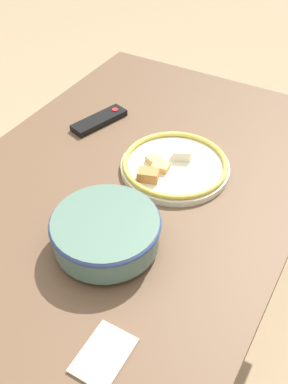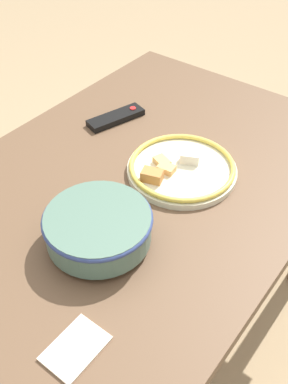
{
  "view_description": "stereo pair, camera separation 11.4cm",
  "coord_description": "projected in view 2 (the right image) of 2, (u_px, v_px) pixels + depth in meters",
  "views": [
    {
      "loc": [
        -0.79,
        -0.5,
        1.58
      ],
      "look_at": [
        -0.05,
        -0.08,
        0.81
      ],
      "focal_mm": 42.0,
      "sensor_mm": 36.0,
      "label": 1
    },
    {
      "loc": [
        -0.72,
        -0.59,
        1.58
      ],
      "look_at": [
        -0.05,
        -0.08,
        0.81
      ],
      "focal_mm": 42.0,
      "sensor_mm": 36.0,
      "label": 2
    }
  ],
  "objects": [
    {
      "name": "ground_plane",
      "position": [
        136.0,
        330.0,
        1.75
      ],
      "size": [
        8.0,
        8.0,
        0.0
      ],
      "primitive_type": "plane",
      "color": "#9E8460"
    },
    {
      "name": "dining_table",
      "position": [
        133.0,
        204.0,
        1.3
      ],
      "size": [
        1.37,
        0.91,
        0.77
      ],
      "color": "brown",
      "rests_on": "ground_plane"
    },
    {
      "name": "noodle_bowl",
      "position": [
        98.0,
        227.0,
        1.04
      ],
      "size": [
        0.26,
        0.26,
        0.09
      ],
      "color": "#4C6B5B",
      "rests_on": "dining_table"
    },
    {
      "name": "food_plate",
      "position": [
        181.0,
        168.0,
        1.25
      ],
      "size": [
        0.31,
        0.31,
        0.05
      ],
      "color": "beige",
      "rests_on": "dining_table"
    },
    {
      "name": "tv_remote",
      "position": [
        116.0,
        118.0,
        1.46
      ],
      "size": [
        0.2,
        0.11,
        0.02
      ],
      "rotation": [
        0.0,
        0.0,
        4.41
      ],
      "color": "black",
      "rests_on": "dining_table"
    },
    {
      "name": "folded_napkin",
      "position": [
        76.0,
        348.0,
        0.87
      ],
      "size": [
        0.12,
        0.09,
        0.01
      ],
      "color": "beige",
      "rests_on": "dining_table"
    }
  ]
}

